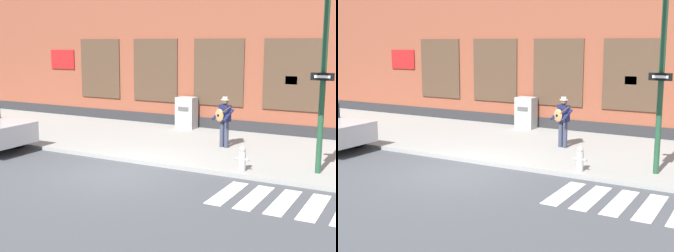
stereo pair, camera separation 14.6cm
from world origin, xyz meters
TOP-DOWN VIEW (x-y plane):
  - ground_plane at (0.00, 0.00)m, footprint 160.00×160.00m
  - sidewalk at (0.00, 4.06)m, footprint 28.00×5.90m
  - building_backdrop at (-0.00, 9.00)m, footprint 28.00×4.06m
  - crosswalk at (5.66, -0.19)m, footprint 5.20×1.90m
  - busker at (1.47, 3.96)m, footprint 0.72×0.67m
  - traffic_light at (4.89, 1.09)m, footprint 0.60×3.22m
  - utility_box at (-1.20, 6.56)m, footprint 0.77×0.62m
  - fire_hydrant at (3.04, 1.46)m, footprint 0.38×0.20m

SIDE VIEW (x-z plane):
  - ground_plane at x=0.00m, z-range 0.00..0.00m
  - crosswalk at x=5.66m, z-range 0.00..0.01m
  - sidewalk at x=0.00m, z-range 0.00..0.12m
  - fire_hydrant at x=3.04m, z-range 0.12..0.82m
  - utility_box at x=-1.20m, z-range 0.12..1.40m
  - busker at x=1.47m, z-range 0.25..1.94m
  - building_backdrop at x=0.00m, z-range -0.01..7.36m
  - traffic_light at x=4.89m, z-range 1.17..6.70m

